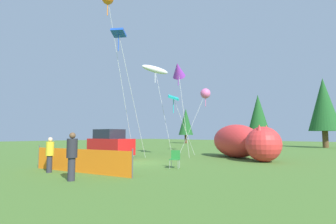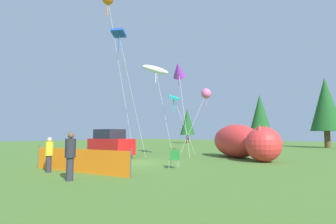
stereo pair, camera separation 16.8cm
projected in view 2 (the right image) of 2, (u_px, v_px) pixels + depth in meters
ground_plane at (130, 163)px, 16.13m from camera, size 120.00×120.00×0.00m
parked_car at (110, 144)px, 19.93m from camera, size 3.90×1.88×2.14m
folding_chair at (174, 158)px, 13.68m from camera, size 0.69×0.69×0.92m
inflatable_cat at (241, 142)px, 19.27m from camera, size 7.04×5.53×2.51m
safety_fence at (79, 161)px, 12.16m from camera, size 6.09×1.29×1.18m
spectator_in_white_shirt at (49, 153)px, 12.21m from camera, size 0.35×0.35×1.63m
spectator_in_blue_shirt at (70, 154)px, 10.04m from camera, size 0.40×0.40×1.84m
kite_orange_flower at (108, 0)px, 19.27m from camera, size 0.86×3.30×12.15m
kite_teal_diamond at (174, 98)px, 21.86m from camera, size 1.44×2.48×5.15m
kite_white_ghost at (156, 70)px, 25.38m from camera, size 2.81×2.95×8.56m
kite_blue_box at (119, 36)px, 18.38m from camera, size 1.26×3.54×9.04m
kite_purple_delta at (179, 70)px, 21.47m from camera, size 2.18×1.90×7.84m
kite_pink_octopus at (206, 94)px, 25.85m from camera, size 1.78×2.99×6.29m
horizon_tree_east at (187, 122)px, 51.66m from camera, size 2.85×2.85×6.81m
horizon_tree_west at (260, 113)px, 49.15m from camera, size 3.87×3.87×9.23m
horizon_tree_mid at (326, 104)px, 34.33m from camera, size 3.87×3.87×9.23m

